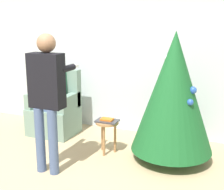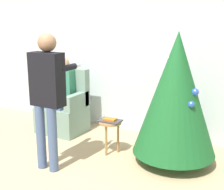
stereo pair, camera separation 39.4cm
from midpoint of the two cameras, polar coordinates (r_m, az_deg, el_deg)
The scene contains 9 objects.
ground_plane at distance 3.92m, azimuth -11.02°, elevation -15.57°, with size 14.00×14.00×0.00m, color tan.
wall_back at distance 5.35m, azimuth 3.65°, elevation 7.78°, with size 8.00×0.06×2.70m.
christmas_tree at distance 4.17m, azimuth 14.28°, elevation 0.15°, with size 1.10×1.10×1.76m.
armchair at distance 5.41m, azimuth -6.80°, elevation -2.71°, with size 0.75×0.62×1.08m.
person_seated at distance 5.30m, azimuth -7.08°, elevation 0.56°, with size 0.36×0.46×1.27m.
person_standing at distance 3.90m, azimuth -8.94°, elevation 0.94°, with size 0.44×0.57×1.74m.
side_stool at distance 4.50m, azimuth 2.15°, elevation -6.05°, with size 0.33×0.33×0.48m.
laptop at distance 4.46m, azimuth 2.17°, elevation -4.76°, with size 0.31×0.22×0.02m.
book at distance 4.46m, azimuth 2.17°, elevation -4.49°, with size 0.18×0.12×0.02m.
Camera 2 is at (2.40, -2.52, 1.90)m, focal length 50.00 mm.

